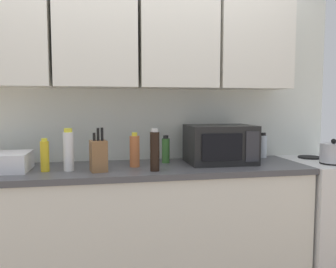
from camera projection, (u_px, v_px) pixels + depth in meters
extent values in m
cube|color=silver|center=(136.00, 109.00, 2.63)|extent=(3.22, 0.06, 2.60)
cube|color=white|center=(8.00, 30.00, 2.24)|extent=(0.56, 0.33, 0.75)
cube|color=white|center=(96.00, 34.00, 2.35)|extent=(0.56, 0.33, 0.75)
cube|color=white|center=(177.00, 37.00, 2.46)|extent=(0.56, 0.33, 0.75)
cube|color=white|center=(251.00, 40.00, 2.56)|extent=(0.56, 0.33, 0.75)
cube|color=white|center=(141.00, 232.00, 2.38)|extent=(2.32, 0.60, 0.86)
cube|color=#4C4C51|center=(140.00, 169.00, 2.34)|extent=(2.35, 0.63, 0.04)
cylinder|color=black|center=(333.00, 163.00, 2.44)|extent=(0.18, 0.18, 0.01)
cylinder|color=black|center=(310.00, 157.00, 2.71)|extent=(0.18, 0.18, 0.01)
cylinder|color=#B2B2B7|center=(333.00, 153.00, 2.43)|extent=(0.18, 0.18, 0.14)
sphere|color=black|center=(334.00, 141.00, 2.43)|extent=(0.04, 0.04, 0.04)
cube|color=black|center=(220.00, 144.00, 2.48)|extent=(0.48, 0.36, 0.28)
cube|color=black|center=(222.00, 147.00, 2.29)|extent=(0.29, 0.01, 0.18)
cube|color=#2D2D33|center=(252.00, 146.00, 2.33)|extent=(0.10, 0.01, 0.21)
cube|color=brown|center=(98.00, 156.00, 2.16)|extent=(0.12, 0.14, 0.20)
cylinder|color=black|center=(94.00, 137.00, 2.13)|extent=(0.02, 0.02, 0.05)
cylinder|color=black|center=(98.00, 134.00, 2.14)|extent=(0.02, 0.02, 0.08)
cylinder|color=black|center=(102.00, 134.00, 2.14)|extent=(0.02, 0.02, 0.08)
cylinder|color=silver|center=(263.00, 147.00, 2.73)|extent=(0.06, 0.06, 0.18)
cylinder|color=black|center=(263.00, 134.00, 2.72)|extent=(0.04, 0.04, 0.02)
cylinder|color=#BC6638|center=(135.00, 151.00, 2.32)|extent=(0.07, 0.07, 0.21)
cylinder|color=yellow|center=(134.00, 134.00, 2.31)|extent=(0.04, 0.04, 0.02)
cylinder|color=#386B2D|center=(166.00, 151.00, 2.48)|extent=(0.06, 0.06, 0.18)
cylinder|color=black|center=(166.00, 137.00, 2.47)|extent=(0.04, 0.04, 0.02)
cylinder|color=white|center=(69.00, 152.00, 2.18)|extent=(0.07, 0.07, 0.25)
cylinder|color=yellow|center=(68.00, 130.00, 2.17)|extent=(0.05, 0.05, 0.03)
cylinder|color=gold|center=(45.00, 156.00, 2.15)|extent=(0.05, 0.05, 0.20)
cylinder|color=yellow|center=(44.00, 140.00, 2.14)|extent=(0.04, 0.04, 0.02)
cylinder|color=black|center=(155.00, 152.00, 2.17)|extent=(0.06, 0.06, 0.25)
cylinder|color=silver|center=(155.00, 130.00, 2.15)|extent=(0.04, 0.04, 0.02)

